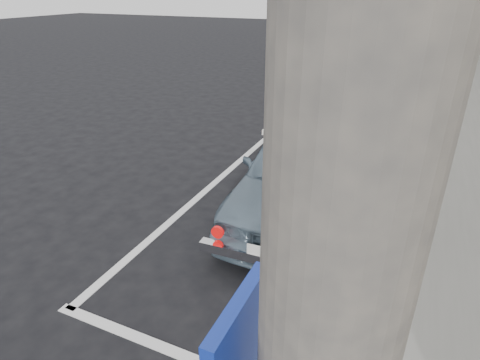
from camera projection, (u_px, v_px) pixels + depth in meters
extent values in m
plane|color=black|center=(165.00, 305.00, 4.42)|extent=(80.00, 80.00, 0.00)
cube|color=slate|center=(480.00, 270.00, 4.84)|extent=(2.80, 40.00, 0.15)
cube|color=silver|center=(179.00, 354.00, 3.82)|extent=(3.00, 0.12, 0.01)
cube|color=silver|center=(336.00, 133.00, 9.56)|extent=(3.00, 0.12, 0.01)
cube|color=silver|center=(217.00, 181.00, 7.21)|extent=(0.12, 7.00, 0.01)
imported|color=slate|center=(304.00, 168.00, 6.06)|extent=(1.81, 4.09, 1.37)
cube|color=silver|center=(313.00, 121.00, 6.13)|extent=(1.20, 1.58, 0.07)
cube|color=silver|center=(262.00, 258.00, 4.55)|extent=(1.54, 0.19, 0.12)
cube|color=white|center=(261.00, 253.00, 4.47)|extent=(0.33, 0.04, 0.17)
cylinder|color=red|center=(218.00, 232.00, 4.60)|extent=(0.15, 0.05, 0.15)
cylinder|color=red|center=(309.00, 253.00, 4.25)|extent=(0.15, 0.05, 0.15)
cylinder|color=red|center=(218.00, 245.00, 4.68)|extent=(0.12, 0.05, 0.12)
cylinder|color=red|center=(308.00, 266.00, 4.33)|extent=(0.12, 0.05, 0.12)
ellipsoid|color=#695B50|center=(272.00, 276.00, 4.67)|extent=(0.25, 0.37, 0.22)
sphere|color=#695B50|center=(266.00, 279.00, 4.51)|extent=(0.14, 0.14, 0.14)
cone|color=#695B50|center=(263.00, 273.00, 4.49)|extent=(0.05, 0.05, 0.05)
cone|color=#695B50|center=(270.00, 275.00, 4.46)|extent=(0.05, 0.05, 0.05)
cylinder|color=#695B50|center=(281.00, 273.00, 4.83)|extent=(0.12, 0.24, 0.03)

